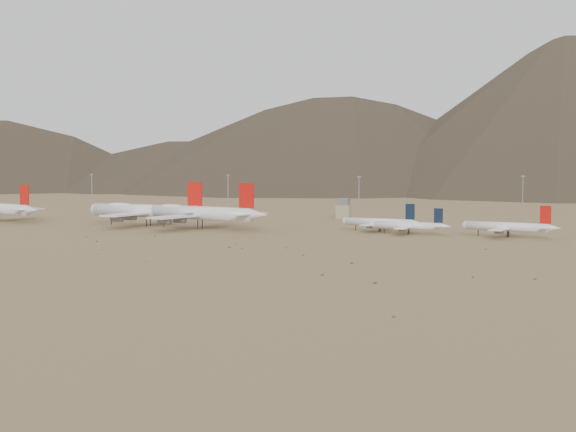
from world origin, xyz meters
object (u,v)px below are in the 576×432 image
(narrowbody_a, at_px, (381,222))
(narrowbody_b, at_px, (409,226))
(widebody_east, at_px, (198,213))
(control_tower, at_px, (344,210))
(widebody_centre, at_px, (147,211))

(narrowbody_a, bearing_deg, narrowbody_b, -22.93)
(widebody_east, height_order, narrowbody_a, widebody_east)
(control_tower, bearing_deg, narrowbody_a, -63.17)
(widebody_east, bearing_deg, narrowbody_b, 17.37)
(widebody_east, distance_m, control_tower, 108.30)
(widebody_centre, bearing_deg, control_tower, 53.51)
(widebody_east, relative_size, narrowbody_b, 2.06)
(narrowbody_b, bearing_deg, narrowbody_a, 148.93)
(widebody_centre, height_order, narrowbody_a, widebody_centre)
(widebody_centre, xyz_separation_m, narrowbody_b, (139.65, -2.56, -4.04))
(narrowbody_a, xyz_separation_m, narrowbody_b, (15.97, -10.43, -0.45))
(widebody_centre, bearing_deg, widebody_east, -6.58)
(widebody_east, height_order, narrowbody_b, widebody_east)
(narrowbody_a, relative_size, narrowbody_b, 1.10)
(control_tower, bearing_deg, narrowbody_b, -58.08)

